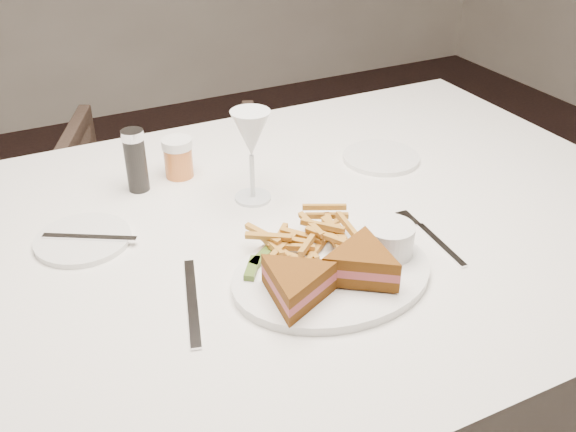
{
  "coord_description": "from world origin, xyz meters",
  "views": [
    {
      "loc": [
        -0.47,
        -0.86,
        1.35
      ],
      "look_at": [
        -0.07,
        -0.05,
        0.8
      ],
      "focal_mm": 40.0,
      "sensor_mm": 36.0,
      "label": 1
    }
  ],
  "objects": [
    {
      "name": "table_setting",
      "position": [
        -0.07,
        -0.07,
        0.79
      ],
      "size": [
        0.78,
        0.63,
        0.18
      ],
      "color": "white",
      "rests_on": "table"
    },
    {
      "name": "table",
      "position": [
        -0.07,
        -0.0,
        0.38
      ],
      "size": [
        1.48,
        1.0,
        0.75
      ],
      "primitive_type": "cube",
      "rotation": [
        0.0,
        0.0,
        -0.01
      ],
      "color": "white",
      "rests_on": "ground"
    },
    {
      "name": "chair_far",
      "position": [
        -0.03,
        0.92,
        0.31
      ],
      "size": [
        0.77,
        0.75,
        0.61
      ],
      "primitive_type": "imported",
      "rotation": [
        0.0,
        0.0,
        2.74
      ],
      "color": "#4A382D",
      "rests_on": "ground"
    }
  ]
}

